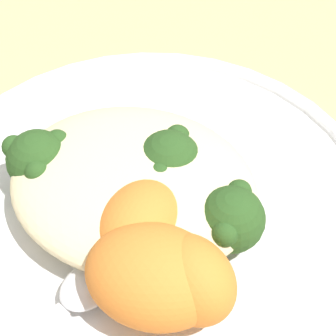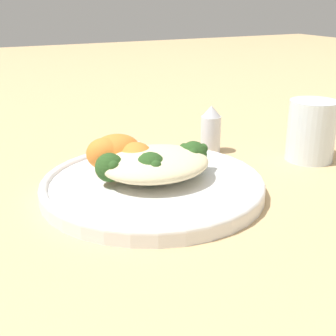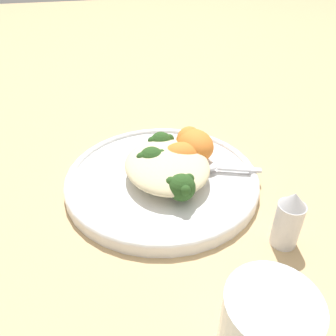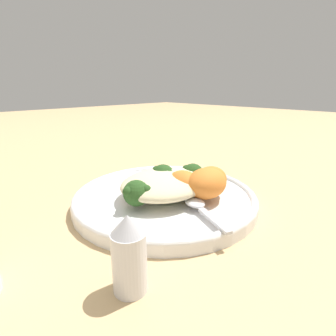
% 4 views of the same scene
% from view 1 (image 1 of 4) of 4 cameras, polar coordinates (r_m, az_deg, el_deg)
% --- Properties ---
extents(ground_plane, '(4.00, 4.00, 0.00)m').
position_cam_1_polar(ground_plane, '(0.37, 0.38, -3.19)').
color(ground_plane, tan).
extents(plate, '(0.30, 0.30, 0.02)m').
position_cam_1_polar(plate, '(0.35, -1.97, -4.04)').
color(plate, white).
rests_on(plate, ground_plane).
extents(quinoa_mound, '(0.15, 0.13, 0.03)m').
position_cam_1_polar(quinoa_mound, '(0.33, -3.57, -1.60)').
color(quinoa_mound, beige).
rests_on(quinoa_mound, plate).
extents(broccoli_stalk_0, '(0.10, 0.06, 0.04)m').
position_cam_1_polar(broccoli_stalk_0, '(0.31, 5.06, -5.43)').
color(broccoli_stalk_0, '#ADC675').
rests_on(broccoli_stalk_0, plate).
extents(broccoli_stalk_1, '(0.05, 0.09, 0.04)m').
position_cam_1_polar(broccoli_stalk_1, '(0.33, -0.55, -0.24)').
color(broccoli_stalk_1, '#ADC675').
rests_on(broccoli_stalk_1, plate).
extents(broccoli_stalk_2, '(0.06, 0.09, 0.03)m').
position_cam_1_polar(broccoli_stalk_2, '(0.34, -6.46, -1.03)').
color(broccoli_stalk_2, '#ADC675').
rests_on(broccoli_stalk_2, plate).
extents(broccoli_stalk_3, '(0.11, 0.07, 0.04)m').
position_cam_1_polar(broccoli_stalk_3, '(0.34, -11.61, -0.79)').
color(broccoli_stalk_3, '#ADC675').
rests_on(broccoli_stalk_3, plate).
extents(sweet_potato_chunk_0, '(0.05, 0.06, 0.04)m').
position_cam_1_polar(sweet_potato_chunk_0, '(0.31, -2.28, -5.83)').
color(sweet_potato_chunk_0, orange).
rests_on(sweet_potato_chunk_0, plate).
extents(sweet_potato_chunk_1, '(0.07, 0.06, 0.05)m').
position_cam_1_polar(sweet_potato_chunk_1, '(0.29, 2.27, -11.19)').
color(sweet_potato_chunk_1, orange).
rests_on(sweet_potato_chunk_1, plate).
extents(sweet_potato_chunk_2, '(0.07, 0.06, 0.05)m').
position_cam_1_polar(sweet_potato_chunk_2, '(0.29, -1.43, -10.86)').
color(sweet_potato_chunk_2, orange).
rests_on(sweet_potato_chunk_2, plate).
extents(spoon, '(0.06, 0.10, 0.01)m').
position_cam_1_polar(spoon, '(0.31, -9.43, -12.92)').
color(spoon, silver).
rests_on(spoon, plate).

